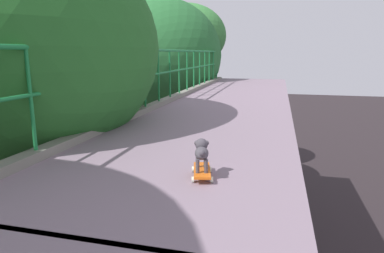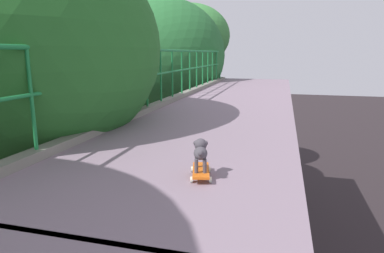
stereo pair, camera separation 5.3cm
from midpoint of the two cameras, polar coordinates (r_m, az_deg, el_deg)
The scene contains 7 objects.
car_yellow_cab_fifth at distance 15.75m, azimuth -17.61°, elevation -12.25°, with size 1.92×4.41×1.56m.
car_green_sixth at distance 19.33m, azimuth -21.38°, elevation -7.94°, with size 1.94×4.35×1.50m.
city_bus at distance 33.00m, azimuth -5.74°, elevation 3.19°, with size 2.65×11.77×3.36m.
roadside_tree_far at distance 15.93m, azimuth -5.10°, elevation 11.72°, with size 5.40×5.40×9.53m.
roadside_tree_farthest at distance 19.59m, azimuth -0.99°, elevation 14.67°, with size 4.43×4.43×9.80m.
toy_skateboard at distance 3.37m, azimuth 1.25°, elevation -7.51°, with size 0.28×0.47×0.08m.
small_dog at distance 3.32m, azimuth 1.18°, elevation -4.18°, with size 0.19×0.32×0.29m.
Camera 1 is at (2.42, -1.93, 7.10)m, focal length 31.59 mm.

